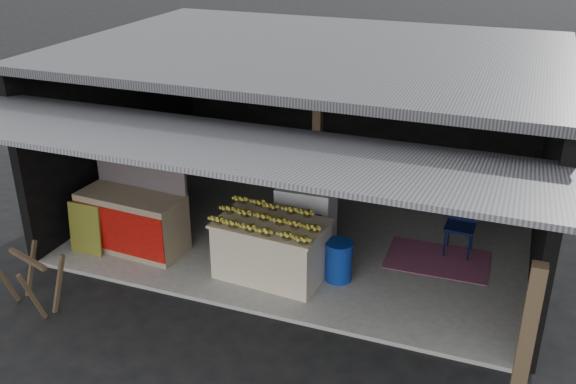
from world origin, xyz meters
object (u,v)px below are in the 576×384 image
at_px(neighbor_stall, 133,219).
at_px(plastic_chair, 462,219).
at_px(banana_table, 271,249).
at_px(water_barrel, 339,262).
at_px(sawhorse, 31,276).
at_px(white_crate, 306,215).

bearing_deg(neighbor_stall, plastic_chair, 23.42).
relative_size(banana_table, water_barrel, 2.86).
height_order(sawhorse, plastic_chair, plastic_chair).
relative_size(banana_table, white_crate, 1.68).
relative_size(neighbor_stall, plastic_chair, 1.81).
distance_m(sawhorse, plastic_chair, 6.14).
bearing_deg(neighbor_stall, water_barrel, 7.99).
bearing_deg(banana_table, white_crate, 87.16).
relative_size(banana_table, neighbor_stall, 0.96).
height_order(banana_table, neighbor_stall, neighbor_stall).
xyz_separation_m(white_crate, sawhorse, (-2.80, -2.88, -0.05)).
xyz_separation_m(white_crate, water_barrel, (0.79, -0.86, -0.19)).
distance_m(banana_table, plastic_chair, 2.93).
bearing_deg(white_crate, water_barrel, -49.18).
bearing_deg(white_crate, plastic_chair, 12.43).
xyz_separation_m(neighbor_stall, sawhorse, (-0.39, -1.79, -0.07)).
xyz_separation_m(neighbor_stall, plastic_chair, (4.68, 1.68, 0.04)).
bearing_deg(sawhorse, neighbor_stall, 94.53).
distance_m(water_barrel, plastic_chair, 2.08).
bearing_deg(sawhorse, water_barrel, 46.46).
relative_size(water_barrel, plastic_chair, 0.61).
bearing_deg(water_barrel, white_crate, 132.77).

